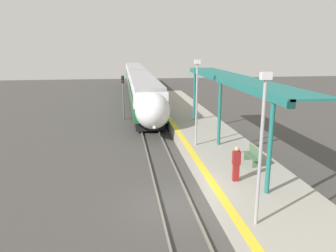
{
  "coord_description": "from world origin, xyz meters",
  "views": [
    {
      "loc": [
        -2.22,
        -13.48,
        7.09
      ],
      "look_at": [
        0.55,
        6.25,
        2.2
      ],
      "focal_mm": 35.0,
      "sensor_mm": 36.0,
      "label": 1
    }
  ],
  "objects_px": {
    "lamppost_near": "(261,141)",
    "train": "(139,83)",
    "railway_signal": "(123,93)",
    "person_waiting": "(236,163)",
    "platform_bench": "(253,155)",
    "lamppost_mid": "(197,97)"
  },
  "relations": [
    {
      "from": "platform_bench",
      "to": "lamppost_near",
      "type": "height_order",
      "value": "lamppost_near"
    },
    {
      "from": "person_waiting",
      "to": "platform_bench",
      "type": "bearing_deg",
      "value": 51.08
    },
    {
      "from": "platform_bench",
      "to": "lamppost_near",
      "type": "relative_size",
      "value": 0.3
    },
    {
      "from": "lamppost_mid",
      "to": "train",
      "type": "bearing_deg",
      "value": 95.35
    },
    {
      "from": "lamppost_near",
      "to": "platform_bench",
      "type": "bearing_deg",
      "value": 68.84
    },
    {
      "from": "person_waiting",
      "to": "lamppost_near",
      "type": "distance_m",
      "value": 4.41
    },
    {
      "from": "platform_bench",
      "to": "railway_signal",
      "type": "xyz_separation_m",
      "value": [
        -6.74,
        16.19,
        1.22
      ]
    },
    {
      "from": "person_waiting",
      "to": "train",
      "type": "bearing_deg",
      "value": 95.4
    },
    {
      "from": "train",
      "to": "platform_bench",
      "type": "height_order",
      "value": "train"
    },
    {
      "from": "person_waiting",
      "to": "lamppost_mid",
      "type": "relative_size",
      "value": 0.31
    },
    {
      "from": "lamppost_near",
      "to": "train",
      "type": "bearing_deg",
      "value": 93.86
    },
    {
      "from": "person_waiting",
      "to": "railway_signal",
      "type": "height_order",
      "value": "railway_signal"
    },
    {
      "from": "platform_bench",
      "to": "lamppost_near",
      "type": "distance_m",
      "value": 6.82
    },
    {
      "from": "train",
      "to": "platform_bench",
      "type": "xyz_separation_m",
      "value": [
        4.6,
        -28.51,
        -0.82
      ]
    },
    {
      "from": "lamppost_mid",
      "to": "person_waiting",
      "type": "bearing_deg",
      "value": -84.39
    },
    {
      "from": "railway_signal",
      "to": "person_waiting",
      "type": "bearing_deg",
      "value": -74.61
    },
    {
      "from": "platform_bench",
      "to": "train",
      "type": "bearing_deg",
      "value": 99.16
    },
    {
      "from": "train",
      "to": "railway_signal",
      "type": "height_order",
      "value": "railway_signal"
    },
    {
      "from": "lamppost_mid",
      "to": "railway_signal",
      "type": "bearing_deg",
      "value": 109.75
    },
    {
      "from": "lamppost_mid",
      "to": "platform_bench",
      "type": "bearing_deg",
      "value": -58.86
    },
    {
      "from": "train",
      "to": "platform_bench",
      "type": "relative_size",
      "value": 27.0
    },
    {
      "from": "person_waiting",
      "to": "lamppost_mid",
      "type": "xyz_separation_m",
      "value": [
        -0.58,
        5.87,
        2.19
      ]
    }
  ]
}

